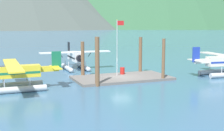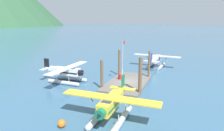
% 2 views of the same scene
% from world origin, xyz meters
% --- Properties ---
extents(ground_plane, '(1200.00, 1200.00, 0.00)m').
position_xyz_m(ground_plane, '(0.00, 0.00, 0.00)').
color(ground_plane, '#38607F').
extents(dock_platform, '(11.66, 6.15, 0.30)m').
position_xyz_m(dock_platform, '(0.00, 0.00, 0.15)').
color(dock_platform, '#66605B').
rests_on(dock_platform, ground).
extents(piling_near_left, '(0.49, 0.49, 5.35)m').
position_xyz_m(piling_near_left, '(-4.18, -2.99, 2.68)').
color(piling_near_left, brown).
rests_on(piling_near_left, ground).
extents(piling_near_right, '(0.38, 0.38, 4.99)m').
position_xyz_m(piling_near_right, '(4.17, -2.73, 2.50)').
color(piling_near_right, brown).
rests_on(piling_near_right, ground).
extents(piling_far_left, '(0.44, 0.44, 4.52)m').
position_xyz_m(piling_far_left, '(-4.08, 2.95, 2.26)').
color(piling_far_left, brown).
rests_on(piling_far_left, ground).
extents(piling_far_right, '(0.45, 0.45, 4.94)m').
position_xyz_m(piling_far_right, '(4.00, 2.90, 2.47)').
color(piling_far_right, brown).
rests_on(piling_far_right, ground).
extents(flagpole, '(0.95, 0.10, 6.96)m').
position_xyz_m(flagpole, '(-0.16, 0.87, 4.56)').
color(flagpole, silver).
rests_on(flagpole, dock_platform).
extents(fuel_drum, '(0.62, 0.62, 0.88)m').
position_xyz_m(fuel_drum, '(0.80, 1.68, 0.74)').
color(fuel_drum, '#AD1E19').
rests_on(fuel_drum, dock_platform).
extents(mooring_buoy, '(0.80, 0.80, 0.80)m').
position_xyz_m(mooring_buoy, '(-15.65, 2.15, 0.40)').
color(mooring_buoy, orange).
rests_on(mooring_buoy, ground).
extents(seaplane_white_bow_left, '(10.42, 7.98, 3.84)m').
position_xyz_m(seaplane_white_bow_left, '(-3.26, 9.78, 1.58)').
color(seaplane_white_bow_left, '#B7BABF').
rests_on(seaplane_white_bow_left, ground).
extents(seaplane_yellow_port_aft, '(7.98, 10.41, 3.84)m').
position_xyz_m(seaplane_yellow_port_aft, '(-12.52, -1.82, 1.58)').
color(seaplane_yellow_port_aft, '#B7BABF').
rests_on(seaplane_yellow_port_aft, ground).
extents(seaplane_cream_stbd_aft, '(7.97, 10.48, 3.84)m').
position_xyz_m(seaplane_cream_stbd_aft, '(13.32, -2.67, 1.58)').
color(seaplane_cream_stbd_aft, '#B7BABF').
rests_on(seaplane_cream_stbd_aft, ground).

